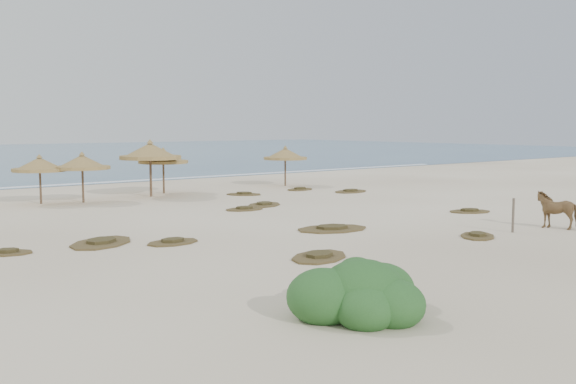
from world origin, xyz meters
TOP-DOWN VIEW (x-y plane):
  - ground at (0.00, 0.00)m, footprint 160.00×160.00m
  - foam_line at (0.00, 26.00)m, footprint 70.00×0.60m
  - palapa_1 at (-5.82, 16.36)m, footprint 3.29×3.29m
  - palapa_2 at (-3.94, 15.64)m, footprint 3.23×3.23m
  - palapa_3 at (-0.01, 16.00)m, footprint 4.42×4.42m
  - palapa_4 at (1.35, 17.12)m, footprint 3.49×3.49m
  - palapa_5 at (9.67, 16.40)m, footprint 3.70×3.70m
  - horse at (7.27, -3.60)m, footprint 1.29×1.81m
  - fence_post_near at (5.04, -3.09)m, footprint 0.12×0.12m
  - bush at (-6.62, -7.06)m, footprint 3.03×2.67m
  - scrub_1 at (-7.69, 4.01)m, footprint 3.14×2.99m
  - scrub_2 at (-5.79, 2.63)m, footprint 1.91×1.32m
  - scrub_3 at (2.57, 8.97)m, footprint 2.68×2.47m
  - scrub_4 at (8.42, 1.25)m, footprint 2.26×1.94m
  - scrub_5 at (10.34, 10.99)m, footprint 2.53×1.86m
  - scrub_7 at (4.50, 13.56)m, footprint 2.30×2.34m
  - scrub_9 at (0.25, 1.44)m, footprint 3.14×2.41m
  - scrub_10 at (8.76, 13.77)m, footprint 2.13×1.63m
  - scrub_11 at (-3.52, -2.16)m, footprint 2.63×2.25m
  - scrub_12 at (3.20, -2.89)m, footprint 2.12×1.97m
  - scrub_13 at (0.87, 8.18)m, footprint 1.97×1.38m
  - scrub_15 at (-10.59, 4.13)m, footprint 1.74×1.48m

SIDE VIEW (x-z plane):
  - ground at x=0.00m, z-range 0.00..0.00m
  - foam_line at x=0.00m, z-range 0.00..0.01m
  - scrub_2 at x=-5.79m, z-range -0.03..0.13m
  - scrub_3 at x=2.57m, z-range -0.03..0.13m
  - scrub_5 at x=10.34m, z-range -0.03..0.13m
  - scrub_9 at x=0.25m, z-range -0.03..0.13m
  - scrub_13 at x=0.87m, z-range -0.03..0.13m
  - scrub_1 at x=-7.69m, z-range -0.03..0.13m
  - scrub_4 at x=8.42m, z-range -0.03..0.13m
  - scrub_7 at x=4.50m, z-range -0.03..0.13m
  - scrub_10 at x=8.76m, z-range -0.03..0.13m
  - scrub_11 at x=-3.52m, z-range -0.03..0.13m
  - scrub_12 at x=3.20m, z-range -0.03..0.13m
  - scrub_15 at x=-10.59m, z-range -0.03..0.13m
  - bush at x=-6.62m, z-range -0.23..1.12m
  - fence_post_near at x=5.04m, z-range 0.00..1.26m
  - horse at x=7.27m, z-range 0.00..1.40m
  - palapa_1 at x=-5.82m, z-range 0.69..3.18m
  - palapa_2 at x=-3.94m, z-range 0.72..3.31m
  - palapa_5 at x=9.67m, z-range 0.72..3.34m
  - palapa_4 at x=1.35m, z-range 0.73..3.39m
  - palapa_3 at x=-0.01m, z-range 0.87..4.03m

